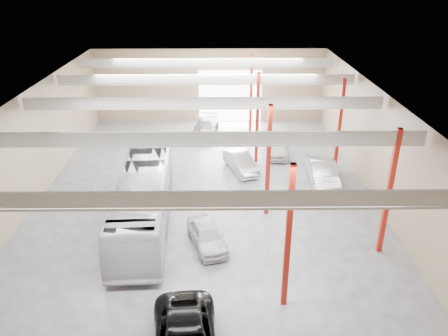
{
  "coord_description": "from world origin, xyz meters",
  "views": [
    {
      "loc": [
        0.91,
        -25.42,
        13.96
      ],
      "look_at": [
        1.21,
        -0.04,
        2.2
      ],
      "focal_mm": 35.0,
      "sensor_mm": 36.0,
      "label": 1
    }
  ],
  "objects_px": {
    "car_row_a": "(207,235)",
    "car_right_far": "(277,147)",
    "car_row_b": "(241,162)",
    "coach_bus": "(143,200)",
    "car_right_near": "(323,173)",
    "car_row_c": "(205,127)"
  },
  "relations": [
    {
      "from": "car_row_b",
      "to": "car_right_far",
      "type": "relative_size",
      "value": 1.01
    },
    {
      "from": "car_row_c",
      "to": "car_right_far",
      "type": "height_order",
      "value": "car_row_c"
    },
    {
      "from": "car_right_near",
      "to": "car_right_far",
      "type": "distance_m",
      "value": 5.78
    },
    {
      "from": "car_row_c",
      "to": "coach_bus",
      "type": "bearing_deg",
      "value": -92.14
    },
    {
      "from": "car_row_a",
      "to": "car_row_c",
      "type": "height_order",
      "value": "car_row_c"
    },
    {
      "from": "car_row_a",
      "to": "car_row_c",
      "type": "bearing_deg",
      "value": 74.3
    },
    {
      "from": "car_row_b",
      "to": "car_row_c",
      "type": "relative_size",
      "value": 0.86
    },
    {
      "from": "car_row_a",
      "to": "car_right_near",
      "type": "xyz_separation_m",
      "value": [
        7.95,
        7.39,
        0.15
      ]
    },
    {
      "from": "car_row_a",
      "to": "car_row_c",
      "type": "xyz_separation_m",
      "value": [
        -0.56,
        17.39,
        0.04
      ]
    },
    {
      "from": "car_row_a",
      "to": "car_row_b",
      "type": "height_order",
      "value": "car_row_b"
    },
    {
      "from": "car_row_b",
      "to": "car_right_near",
      "type": "bearing_deg",
      "value": -40.78
    },
    {
      "from": "car_row_b",
      "to": "car_right_far",
      "type": "bearing_deg",
      "value": 24.3
    },
    {
      "from": "car_row_a",
      "to": "car_right_far",
      "type": "bearing_deg",
      "value": 49.19
    },
    {
      "from": "car_row_b",
      "to": "car_right_far",
      "type": "height_order",
      "value": "car_right_far"
    },
    {
      "from": "car_row_c",
      "to": "car_row_b",
      "type": "bearing_deg",
      "value": -60.26
    },
    {
      "from": "car_right_near",
      "to": "car_right_far",
      "type": "height_order",
      "value": "car_right_near"
    },
    {
      "from": "coach_bus",
      "to": "car_row_b",
      "type": "bearing_deg",
      "value": 48.21
    },
    {
      "from": "car_row_a",
      "to": "car_row_c",
      "type": "relative_size",
      "value": 0.81
    },
    {
      "from": "car_row_c",
      "to": "car_row_a",
      "type": "bearing_deg",
      "value": -78.61
    },
    {
      "from": "coach_bus",
      "to": "car_right_far",
      "type": "bearing_deg",
      "value": 45.78
    },
    {
      "from": "coach_bus",
      "to": "car_right_near",
      "type": "distance_m",
      "value": 12.8
    },
    {
      "from": "car_row_a",
      "to": "car_right_far",
      "type": "distance_m",
      "value": 13.71
    }
  ]
}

